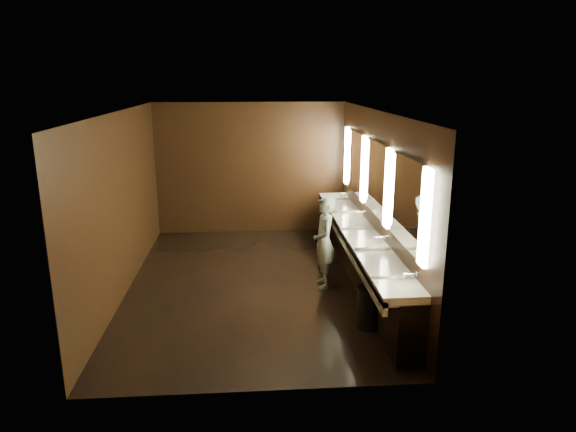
# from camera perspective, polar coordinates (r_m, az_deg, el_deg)

# --- Properties ---
(floor) EXTENTS (6.00, 6.00, 0.00)m
(floor) POSITION_cam_1_polar(r_m,az_deg,el_deg) (8.56, -3.93, -7.54)
(floor) COLOR black
(floor) RESTS_ON ground
(ceiling) EXTENTS (4.00, 6.00, 0.02)m
(ceiling) POSITION_cam_1_polar(r_m,az_deg,el_deg) (7.91, -4.31, 11.52)
(ceiling) COLOR #2D2D2B
(ceiling) RESTS_ON wall_back
(wall_back) EXTENTS (4.00, 0.02, 2.80)m
(wall_back) POSITION_cam_1_polar(r_m,az_deg,el_deg) (11.06, -4.21, 5.26)
(wall_back) COLOR black
(wall_back) RESTS_ON floor
(wall_front) EXTENTS (4.00, 0.02, 2.80)m
(wall_front) POSITION_cam_1_polar(r_m,az_deg,el_deg) (5.25, -3.90, -6.09)
(wall_front) COLOR black
(wall_front) RESTS_ON floor
(wall_left) EXTENTS (0.02, 6.00, 2.80)m
(wall_left) POSITION_cam_1_polar(r_m,az_deg,el_deg) (8.36, -17.96, 1.30)
(wall_left) COLOR black
(wall_left) RESTS_ON floor
(wall_right) EXTENTS (0.02, 6.00, 2.80)m
(wall_right) POSITION_cam_1_polar(r_m,az_deg,el_deg) (8.36, 9.73, 1.84)
(wall_right) COLOR black
(wall_right) RESTS_ON floor
(sink_counter) EXTENTS (0.55, 5.40, 1.01)m
(sink_counter) POSITION_cam_1_polar(r_m,az_deg,el_deg) (8.57, 8.11, -4.07)
(sink_counter) COLOR black
(sink_counter) RESTS_ON floor
(mirror_band) EXTENTS (0.06, 5.03, 1.15)m
(mirror_band) POSITION_cam_1_polar(r_m,az_deg,el_deg) (8.29, 9.70, 4.19)
(mirror_band) COLOR #FDF3C2
(mirror_band) RESTS_ON wall_right
(person) EXTENTS (0.37, 0.55, 1.49)m
(person) POSITION_cam_1_polar(r_m,az_deg,el_deg) (8.23, 4.04, -2.95)
(person) COLOR #8BBBCF
(person) RESTS_ON floor
(trash_bin) EXTENTS (0.47, 0.47, 0.57)m
(trash_bin) POSITION_cam_1_polar(r_m,az_deg,el_deg) (7.15, 9.08, -9.99)
(trash_bin) COLOR black
(trash_bin) RESTS_ON floor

